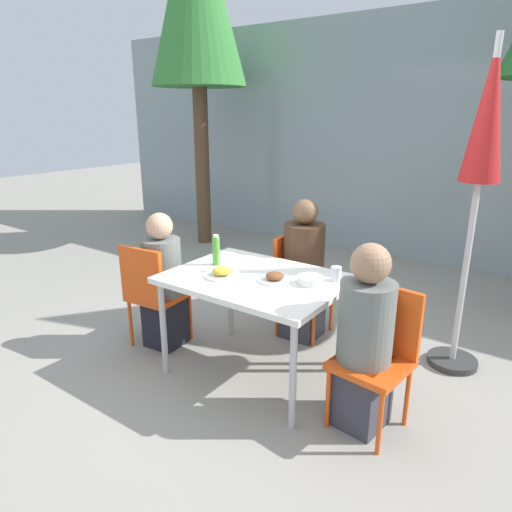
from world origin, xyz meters
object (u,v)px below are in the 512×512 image
Objects in this scene: chair_right at (378,348)px; salad_bowl at (310,280)px; person_far at (303,274)px; chair_left at (152,289)px; closed_umbrella at (484,141)px; person_left at (163,284)px; person_right at (364,342)px; bottle at (216,250)px; drinking_cup at (336,274)px; chair_far at (297,277)px.

chair_right is 0.61m from salad_bowl.
person_far is (-0.92, 0.73, 0.06)m from chair_right.
closed_umbrella is at bearing 23.20° from chair_left.
person_left is 2.51m from closed_umbrella.
chair_right is at bearing -121.90° from person_right.
person_right is 1.29m from bottle.
drinking_cup reaches higher than salad_bowl.
chair_far is 3.73× the size of bottle.
chair_right is at bearing -33.17° from drinking_cup.
chair_right is 1.53m from closed_umbrella.
closed_umbrella reaches higher than person_far.
person_right reaches higher than salad_bowl.
chair_left is 1.74m from person_right.
person_left is at bearing -171.91° from salad_bowl.
closed_umbrella is (2.01, 1.02, 1.12)m from person_left.
person_right is at bearing 45.82° from person_far.
chair_left is 4.96× the size of salad_bowl.
chair_right is 0.73× the size of person_far.
person_far is at bearing 137.92° from drinking_cup.
salad_bowl is (0.76, 0.05, -0.08)m from bottle.
person_left is 1.28× the size of chair_right.
person_right is 1.18m from person_far.
person_left is at bearing 58.10° from chair_left.
person_right is at bearing -6.87° from bottle.
chair_far is 4.96× the size of salad_bowl.
person_right is (1.70, -0.03, 0.02)m from person_left.
person_right is 1.34× the size of chair_far.
bottle is 1.33× the size of salad_bowl.
chair_right is (1.76, 0.05, -0.03)m from person_left.
chair_left is at bearing -46.87° from person_far.
chair_right is 1.27m from chair_far.
chair_left and chair_far have the same top height.
chair_left is 1.23m from person_far.
drinking_cup is (1.38, 0.41, 0.29)m from chair_left.
drinking_cup is at bearing 48.01° from chair_far.
chair_far is 0.85m from salad_bowl.
closed_umbrella reaches higher than chair_left.
chair_left is 1.21m from chair_far.
person_right is at bearing -6.18° from person_left.
drinking_cup is (0.58, -0.50, 0.29)m from chair_far.
person_left is at bearing -48.41° from person_far.
drinking_cup is at bearing -26.05° from chair_right.
salad_bowl is (0.47, -0.65, 0.27)m from chair_far.
bottle is at bearing -176.07° from salad_bowl.
person_left reaches higher than chair_far.
drinking_cup is (0.88, 0.20, -0.06)m from bottle.
chair_far is (-1.01, 0.78, 0.00)m from chair_right.
person_far is 0.71m from drinking_cup.
chair_right is at bearing -3.75° from person_left.
chair_far is at bearing -170.90° from closed_umbrella.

